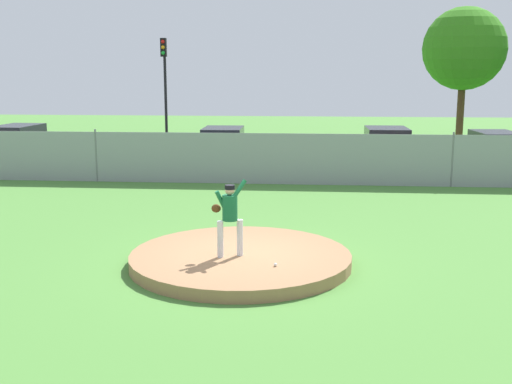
# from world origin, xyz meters

# --- Properties ---
(ground_plane) EXTENTS (80.00, 80.00, 0.00)m
(ground_plane) POSITION_xyz_m (0.00, 6.00, 0.00)
(ground_plane) COLOR #4C8438
(asphalt_strip) EXTENTS (44.00, 7.00, 0.01)m
(asphalt_strip) POSITION_xyz_m (0.00, 14.50, 0.00)
(asphalt_strip) COLOR #2B2B2D
(asphalt_strip) RESTS_ON ground_plane
(pitchers_mound) EXTENTS (4.80, 4.80, 0.26)m
(pitchers_mound) POSITION_xyz_m (0.00, 0.00, 0.13)
(pitchers_mound) COLOR #99704C
(pitchers_mound) RESTS_ON ground_plane
(pitcher_youth) EXTENTS (0.77, 0.32, 1.67)m
(pitcher_youth) POSITION_xyz_m (-0.20, -0.26, 1.22)
(pitcher_youth) COLOR silver
(pitcher_youth) RESTS_ON pitchers_mound
(baseball) EXTENTS (0.07, 0.07, 0.07)m
(baseball) POSITION_xyz_m (0.81, -0.88, 0.30)
(baseball) COLOR white
(baseball) RESTS_ON pitchers_mound
(chainlink_fence) EXTENTS (33.11, 0.07, 2.00)m
(chainlink_fence) POSITION_xyz_m (-0.00, 10.00, 0.95)
(chainlink_fence) COLOR gray
(chainlink_fence) RESTS_ON ground_plane
(parked_car_red) EXTENTS (1.97, 4.20, 1.76)m
(parked_car_red) POSITION_xyz_m (4.75, 14.29, 0.83)
(parked_car_red) COLOR #A81919
(parked_car_red) RESTS_ON ground_plane
(parked_car_navy) EXTENTS (1.95, 4.28, 1.72)m
(parked_car_navy) POSITION_xyz_m (-2.33, 14.17, 0.82)
(parked_car_navy) COLOR #161E4C
(parked_car_navy) RESTS_ON ground_plane
(parked_car_teal) EXTENTS (2.11, 4.64, 1.57)m
(parked_car_teal) POSITION_xyz_m (9.50, 14.94, 0.76)
(parked_car_teal) COLOR #146066
(parked_car_teal) RESTS_ON ground_plane
(parked_car_champagne) EXTENTS (2.03, 4.65, 1.74)m
(parked_car_champagne) POSITION_xyz_m (-11.78, 14.40, 0.83)
(parked_car_champagne) COLOR tan
(parked_car_champagne) RESTS_ON ground_plane
(traffic_cone_orange) EXTENTS (0.40, 0.40, 0.55)m
(traffic_cone_orange) POSITION_xyz_m (-8.67, 12.50, 0.26)
(traffic_cone_orange) COLOR orange
(traffic_cone_orange) RESTS_ON asphalt_strip
(traffic_light_near) EXTENTS (0.28, 0.46, 5.75)m
(traffic_light_near) POSITION_xyz_m (-5.82, 18.34, 3.86)
(traffic_light_near) COLOR black
(traffic_light_near) RESTS_ON ground_plane
(tree_tall_centre) EXTENTS (4.65, 4.65, 7.72)m
(tree_tall_centre) POSITION_xyz_m (10.06, 24.13, 5.37)
(tree_tall_centre) COLOR #4C331E
(tree_tall_centre) RESTS_ON ground_plane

